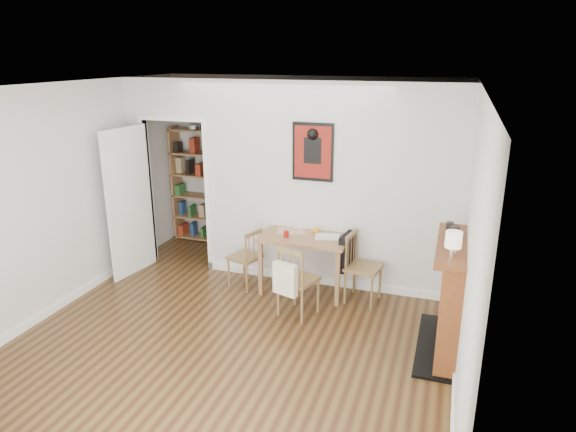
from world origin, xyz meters
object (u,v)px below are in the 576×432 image
(chair_left, at_px, (245,258))
(fireplace, at_px, (452,294))
(ceramic_jar_b, at_px, (450,227))
(notebook, at_px, (327,237))
(ceramic_jar_a, at_px, (455,232))
(chair_front, at_px, (298,280))
(mantel_lamp, at_px, (453,241))
(red_glass, at_px, (286,234))
(orange_fruit, at_px, (316,230))
(bookshelf, at_px, (197,186))
(chair_right, at_px, (362,267))
(dining_table, at_px, (305,242))

(chair_left, bearing_deg, fireplace, -16.10)
(chair_left, xyz_separation_m, ceramic_jar_b, (2.46, -0.40, 0.82))
(notebook, bearing_deg, ceramic_jar_a, -26.08)
(chair_left, bearing_deg, notebook, 7.34)
(chair_front, xyz_separation_m, ceramic_jar_a, (1.64, -0.06, 0.78))
(mantel_lamp, bearing_deg, fireplace, 83.32)
(mantel_lamp, relative_size, ceramic_jar_b, 2.36)
(chair_left, bearing_deg, red_glass, -2.60)
(orange_fruit, xyz_separation_m, mantel_lamp, (1.63, -1.32, 0.52))
(ceramic_jar_b, bearing_deg, ceramic_jar_a, -74.29)
(ceramic_jar_a, bearing_deg, fireplace, -77.58)
(red_glass, xyz_separation_m, orange_fruit, (0.31, 0.25, -0.00))
(ceramic_jar_a, bearing_deg, chair_front, 177.93)
(notebook, bearing_deg, bookshelf, 152.53)
(red_glass, bearing_deg, ceramic_jar_b, -11.30)
(fireplace, bearing_deg, mantel_lamp, -96.68)
(chair_right, bearing_deg, dining_table, 175.28)
(mantel_lamp, bearing_deg, chair_left, 156.34)
(red_glass, height_order, mantel_lamp, mantel_lamp)
(dining_table, bearing_deg, bookshelf, 149.23)
(orange_fruit, relative_size, notebook, 0.26)
(dining_table, height_order, red_glass, red_glass)
(chair_left, xyz_separation_m, orange_fruit, (0.88, 0.23, 0.39))
(chair_right, height_order, ceramic_jar_a, ceramic_jar_a)
(notebook, relative_size, ceramic_jar_b, 3.02)
(dining_table, distance_m, orange_fruit, 0.20)
(chair_left, xyz_separation_m, chair_front, (0.87, -0.52, 0.04))
(notebook, relative_size, mantel_lamp, 1.28)
(fireplace, relative_size, mantel_lamp, 5.38)
(orange_fruit, bearing_deg, dining_table, -133.91)
(chair_front, xyz_separation_m, notebook, (0.18, 0.66, 0.32))
(chair_front, bearing_deg, fireplace, -7.25)
(red_glass, bearing_deg, notebook, 18.59)
(notebook, xyz_separation_m, ceramic_jar_b, (1.41, -0.54, 0.45))
(mantel_lamp, relative_size, ceramic_jar_a, 1.97)
(chair_right, distance_m, notebook, 0.56)
(fireplace, bearing_deg, ceramic_jar_a, 102.42)
(chair_left, xyz_separation_m, red_glass, (0.57, -0.03, 0.40))
(chair_front, bearing_deg, red_glass, 121.38)
(chair_right, bearing_deg, notebook, 169.93)
(bookshelf, xyz_separation_m, orange_fruit, (2.29, -1.19, -0.11))
(chair_right, height_order, red_glass, chair_right)
(mantel_lamp, bearing_deg, red_glass, 151.01)
(dining_table, distance_m, notebook, 0.29)
(notebook, xyz_separation_m, ceramic_jar_a, (1.46, -0.72, 0.46))
(bookshelf, relative_size, red_glass, 21.63)
(bookshelf, distance_m, ceramic_jar_a, 4.42)
(orange_fruit, distance_m, notebook, 0.20)
(chair_front, distance_m, ceramic_jar_b, 1.77)
(fireplace, xyz_separation_m, ceramic_jar_b, (-0.08, 0.33, 0.59))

